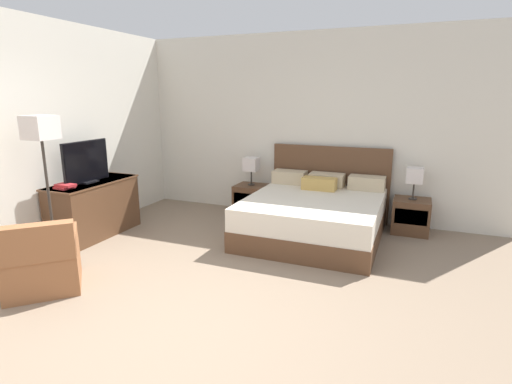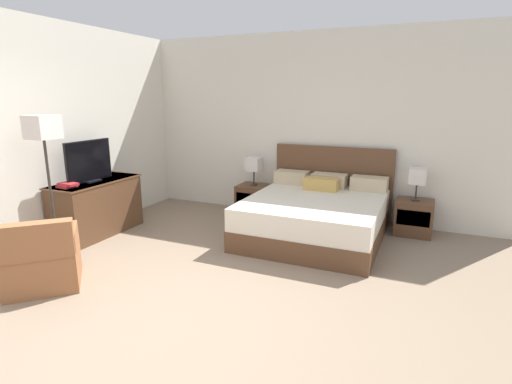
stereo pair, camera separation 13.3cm
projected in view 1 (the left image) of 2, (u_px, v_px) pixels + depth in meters
The scene contains 14 objects.
ground_plane at pixel (165, 334), 3.32m from camera, with size 11.33×11.33×0.00m, color #84705B.
wall_back at pixel (298, 127), 6.40m from camera, with size 6.43×0.06×2.89m, color silver.
wall_left at pixel (62, 133), 5.38m from camera, with size 0.06×5.58×2.89m, color silver.
bed at pixel (315, 214), 5.56m from camera, with size 1.84×1.98×1.17m.
nightstand_left at pixel (251, 199), 6.64m from camera, with size 0.51×0.46×0.49m.
nightstand_right at pixel (411, 216), 5.73m from camera, with size 0.51×0.46×0.49m.
table_lamp_left at pixel (251, 165), 6.51m from camera, with size 0.22×0.22×0.46m.
table_lamp_right at pixel (415, 176), 5.59m from camera, with size 0.22×0.22×0.46m.
dresser at pixel (94, 208), 5.60m from camera, with size 0.55×1.31×0.78m.
tv at pixel (86, 163), 5.38m from camera, with size 0.18×0.76×0.57m.
book_red_cover at pixel (64, 187), 5.09m from camera, with size 0.21×0.18×0.03m, color #B7282D.
book_blue_cover at pixel (65, 185), 5.08m from camera, with size 0.25×0.14×0.03m, color #B7282D.
armchair_by_window at pixel (42, 263), 4.02m from camera, with size 0.97×0.97×0.76m.
floor_lamp at pixel (42, 141), 4.50m from camera, with size 0.30×0.30×1.72m.
Camera 1 is at (1.82, -2.44, 1.93)m, focal length 28.00 mm.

